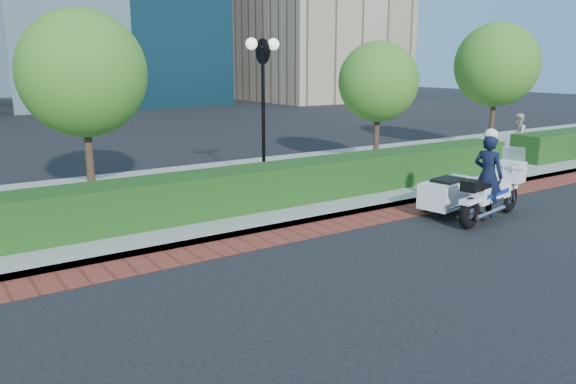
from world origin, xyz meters
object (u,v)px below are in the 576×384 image
tree_c (378,82)px  police_motorcycle (473,188)px  tree_d (497,65)px  pedestrian (518,135)px  lamppost (263,90)px  tree_b (83,74)px

tree_c → police_motorcycle: size_ratio=1.57×
tree_c → tree_d: size_ratio=0.83×
tree_d → pedestrian: size_ratio=3.13×
lamppost → tree_b: size_ratio=0.86×
police_motorcycle → pedestrian: police_motorcycle is taller
lamppost → tree_d: tree_d is taller
tree_c → police_motorcycle: (-2.64, -6.33, -2.28)m
tree_d → police_motorcycle: bearing=-145.3°
police_motorcycle → pedestrian: 9.58m
pedestrian → tree_b: bearing=-23.9°
lamppost → police_motorcycle: size_ratio=1.54×
lamppost → police_motorcycle: lamppost is taller
lamppost → tree_d: size_ratio=0.82×
tree_b → lamppost: bearing=-16.1°
pedestrian → tree_c: bearing=-34.5°
tree_d → pedestrian: bearing=-112.8°
police_motorcycle → pedestrian: size_ratio=1.66×
tree_b → pedestrian: 16.05m
lamppost → tree_d: (12.00, 1.30, 0.65)m
lamppost → pedestrian: size_ratio=2.55×
lamppost → police_motorcycle: bearing=-60.4°
tree_c → tree_b: bearing=180.0°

